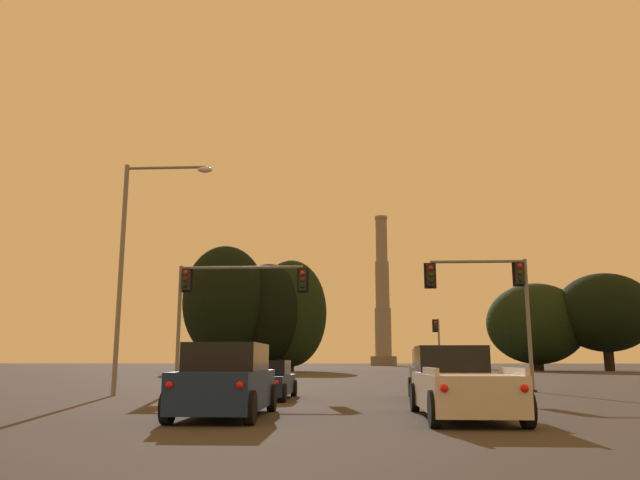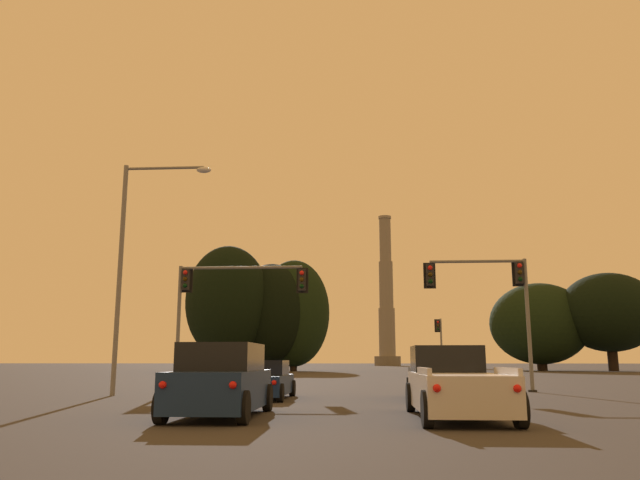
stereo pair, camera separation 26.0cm
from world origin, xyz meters
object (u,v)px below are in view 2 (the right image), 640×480
suv_left_lane_second (221,381)px  smokestack (386,305)px  traffic_light_overhead_right (493,290)px  street_lamp (134,251)px  pickup_truck_right_lane_second (455,385)px  sedan_left_lane_front (264,381)px  traffic_light_far_right (440,338)px  suv_right_lane_front (438,375)px  traffic_light_overhead_left (223,293)px

suv_left_lane_second → smokestack: 154.94m
traffic_light_overhead_right → street_lamp: 16.46m
pickup_truck_right_lane_second → traffic_light_overhead_right: traffic_light_overhead_right is taller
sedan_left_lane_front → smokestack: 147.35m
traffic_light_far_right → smokestack: smokestack is taller
suv_right_lane_front → traffic_light_overhead_left: (-9.55, 6.12, 3.74)m
suv_right_lane_front → street_lamp: 13.56m
suv_left_lane_second → traffic_light_overhead_right: bearing=53.6°
sedan_left_lane_front → pickup_truck_right_lane_second: (6.05, -7.50, 0.14)m
sedan_left_lane_front → smokestack: bearing=85.9°
sedan_left_lane_front → street_lamp: size_ratio=0.48×
suv_left_lane_second → street_lamp: street_lamp is taller
sedan_left_lane_front → traffic_light_overhead_left: (-3.05, 6.10, 3.97)m
traffic_light_overhead_left → smokestack: (13.72, 140.06, 11.42)m
traffic_light_far_right → smokestack: bearing=90.3°
sedan_left_lane_front → smokestack: smokestack is taller
pickup_truck_right_lane_second → suv_right_lane_front: bearing=86.3°
traffic_light_overhead_left → sedan_left_lane_front: bearing=-63.4°
street_lamp → pickup_truck_right_lane_second: bearing=-37.5°
traffic_light_overhead_right → suv_left_lane_second: bearing=-126.0°
traffic_light_far_right → traffic_light_overhead_right: 31.80m
suv_right_lane_front → sedan_left_lane_front: 6.51m
sedan_left_lane_front → traffic_light_far_right: bearing=73.4°
suv_left_lane_second → traffic_light_far_right: (11.21, 45.33, 2.66)m
sedan_left_lane_front → suv_left_lane_second: size_ratio=0.96×
suv_left_lane_second → street_lamp: 12.25m
sedan_left_lane_front → traffic_light_overhead_right: traffic_light_overhead_right is taller
pickup_truck_right_lane_second → traffic_light_overhead_left: (-9.10, 13.59, 3.83)m
suv_left_lane_second → street_lamp: size_ratio=0.50×
suv_left_lane_second → pickup_truck_right_lane_second: (5.97, 0.17, -0.09)m
traffic_light_overhead_right → sedan_left_lane_front: bearing=-149.3°
traffic_light_overhead_right → pickup_truck_right_lane_second: bearing=-106.1°
pickup_truck_right_lane_second → smokestack: smokestack is taller
suv_right_lane_front → smokestack: smokestack is taller
sedan_left_lane_front → street_lamp: (-5.94, 1.70, 5.33)m
traffic_light_far_right → street_lamp: size_ratio=0.55×
traffic_light_far_right → street_lamp: (-17.22, -35.95, 2.44)m
sedan_left_lane_front → traffic_light_overhead_left: bearing=116.7°
sedan_left_lane_front → pickup_truck_right_lane_second: size_ratio=0.85×
sedan_left_lane_front → smokestack: size_ratio=0.12×
traffic_light_far_right → street_lamp: 39.94m
suv_left_lane_second → traffic_light_far_right: traffic_light_far_right is taller
suv_right_lane_front → smokestack: (4.17, 146.18, 15.16)m
traffic_light_far_right → street_lamp: bearing=-115.6°
smokestack → traffic_light_overhead_right: bearing=-90.3°
smokestack → suv_left_lane_second: bearing=-93.9°
pickup_truck_right_lane_second → traffic_light_far_right: bearing=83.1°
traffic_light_overhead_left → pickup_truck_right_lane_second: bearing=-56.2°
suv_right_lane_front → sedan_left_lane_front: (-6.51, 0.02, -0.23)m
suv_left_lane_second → smokestack: size_ratio=0.12×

